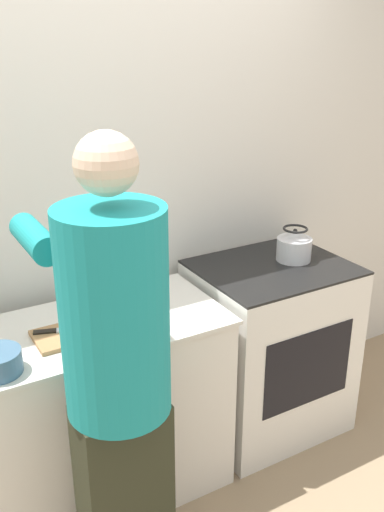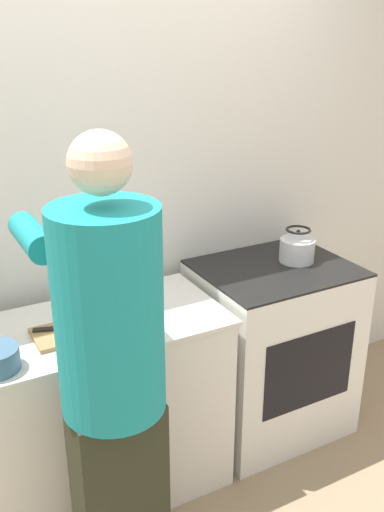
{
  "view_description": "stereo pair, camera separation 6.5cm",
  "coord_description": "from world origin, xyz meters",
  "px_view_note": "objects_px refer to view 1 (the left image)",
  "views": [
    {
      "loc": [
        -0.91,
        -1.75,
        2.03
      ],
      "look_at": [
        0.21,
        0.19,
        1.13
      ],
      "focal_mm": 40.0,
      "sensor_mm": 36.0,
      "label": 1
    },
    {
      "loc": [
        -0.86,
        -1.78,
        2.03
      ],
      "look_at": [
        0.21,
        0.19,
        1.13
      ],
      "focal_mm": 40.0,
      "sensor_mm": 36.0,
      "label": 2
    }
  ],
  "objects_px": {
    "cutting_board": "(73,334)",
    "kettle": "(294,246)",
    "oven": "(269,347)",
    "knife": "(62,330)",
    "person": "(117,375)"
  },
  "relations": [
    {
      "from": "person",
      "to": "kettle",
      "type": "xyz_separation_m",
      "value": [
        1.21,
        0.55,
        0.04
      ]
    },
    {
      "from": "knife",
      "to": "kettle",
      "type": "height_order",
      "value": "kettle"
    },
    {
      "from": "oven",
      "to": "person",
      "type": "relative_size",
      "value": 0.53
    },
    {
      "from": "kettle",
      "to": "person",
      "type": "bearing_deg",
      "value": -155.43
    },
    {
      "from": "person",
      "to": "cutting_board",
      "type": "bearing_deg",
      "value": 89.97
    },
    {
      "from": "oven",
      "to": "cutting_board",
      "type": "xyz_separation_m",
      "value": [
        -1.07,
        -0.08,
        0.42
      ]
    },
    {
      "from": "cutting_board",
      "to": "kettle",
      "type": "xyz_separation_m",
      "value": [
        1.21,
        0.09,
        0.11
      ]
    },
    {
      "from": "person",
      "to": "kettle",
      "type": "relative_size",
      "value": 10.05
    },
    {
      "from": "kettle",
      "to": "oven",
      "type": "bearing_deg",
      "value": -173.19
    },
    {
      "from": "knife",
      "to": "kettle",
      "type": "distance_m",
      "value": 1.25
    },
    {
      "from": "knife",
      "to": "kettle",
      "type": "xyz_separation_m",
      "value": [
        1.24,
        0.06,
        0.1
      ]
    },
    {
      "from": "cutting_board",
      "to": "kettle",
      "type": "distance_m",
      "value": 1.22
    },
    {
      "from": "kettle",
      "to": "knife",
      "type": "bearing_deg",
      "value": -177.03
    },
    {
      "from": "cutting_board",
      "to": "kettle",
      "type": "height_order",
      "value": "kettle"
    },
    {
      "from": "oven",
      "to": "kettle",
      "type": "bearing_deg",
      "value": 6.81
    }
  ]
}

